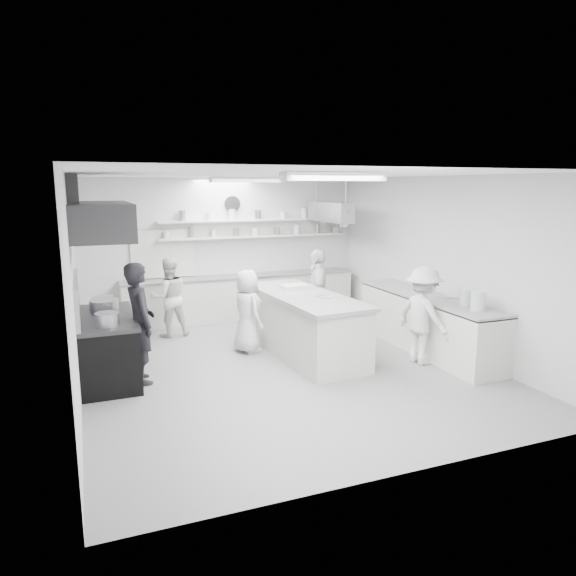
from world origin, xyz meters
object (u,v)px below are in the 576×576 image
object	(u,v)px
stove	(108,349)
right_counter	(428,324)
cook_back	(169,297)
cook_stove	(140,323)
back_counter	(242,297)
prep_island	(304,326)

from	to	relation	value
stove	right_counter	bearing A→B (deg)	-6.52
stove	cook_back	world-z (taller)	cook_back
cook_stove	right_counter	bearing A→B (deg)	-101.08
back_counter	cook_back	size ratio (longest dim) A/B	3.31
right_counter	cook_back	distance (m)	4.78
back_counter	cook_stove	xyz separation A→B (m)	(-2.45, -3.13, 0.43)
cook_back	cook_stove	bearing A→B (deg)	66.38
right_counter	cook_stove	world-z (taller)	cook_stove
stove	back_counter	size ratio (longest dim) A/B	0.36
right_counter	prep_island	xyz separation A→B (m)	(-2.08, 0.57, 0.03)
stove	right_counter	xyz separation A→B (m)	(5.25, -0.60, 0.02)
stove	right_counter	size ratio (longest dim) A/B	0.55
back_counter	prep_island	xyz separation A→B (m)	(0.27, -2.83, 0.04)
stove	right_counter	distance (m)	5.28
cook_back	prep_island	bearing A→B (deg)	129.53
stove	cook_back	distance (m)	2.32
back_counter	cook_stove	size ratio (longest dim) A/B	2.82
back_counter	cook_stove	bearing A→B (deg)	-128.05
prep_island	cook_back	bearing A→B (deg)	130.02
stove	back_counter	distance (m)	4.03
prep_island	back_counter	bearing A→B (deg)	90.88
right_counter	cook_back	world-z (taller)	cook_back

